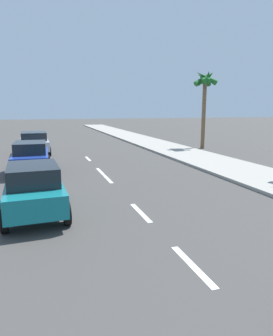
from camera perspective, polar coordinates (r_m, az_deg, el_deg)
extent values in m
plane|color=#423F3D|center=(17.25, -7.69, 0.28)|extent=(160.00, 160.00, 0.00)
cube|color=#9E998E|center=(21.33, 9.90, 2.48)|extent=(3.60, 80.00, 0.14)
cube|color=white|center=(6.75, 10.45, -17.52)|extent=(0.16, 1.80, 0.01)
cube|color=white|center=(9.64, 0.79, -8.35)|extent=(0.16, 1.80, 0.01)
cube|color=white|center=(14.19, -5.45, -2.01)|extent=(0.16, 1.80, 0.01)
cube|color=white|center=(15.83, -6.76, -0.66)|extent=(0.16, 1.80, 0.01)
cube|color=white|center=(19.98, -9.09, 1.74)|extent=(0.16, 1.80, 0.01)
cube|color=#14727A|center=(9.90, -18.68, -4.27)|extent=(1.80, 3.93, 0.64)
cube|color=black|center=(9.57, -18.86, -1.10)|extent=(1.52, 2.07, 0.56)
cylinder|color=black|center=(11.27, -22.91, -4.66)|extent=(0.21, 0.65, 0.64)
cylinder|color=black|center=(11.30, -14.67, -4.10)|extent=(0.21, 0.65, 0.64)
cylinder|color=black|center=(8.77, -23.59, -9.13)|extent=(0.21, 0.65, 0.64)
cylinder|color=black|center=(8.80, -12.92, -8.38)|extent=(0.21, 0.65, 0.64)
cube|color=#1E389E|center=(16.42, -19.17, 1.65)|extent=(1.78, 4.07, 0.64)
cube|color=black|center=(16.13, -19.34, 3.64)|extent=(1.53, 2.13, 0.56)
cylinder|color=black|center=(17.89, -21.62, 1.02)|extent=(0.19, 0.64, 0.64)
cylinder|color=black|center=(17.81, -16.19, 1.32)|extent=(0.19, 0.64, 0.64)
cylinder|color=black|center=(15.20, -22.49, -0.72)|extent=(0.19, 0.64, 0.64)
cylinder|color=black|center=(15.11, -16.10, -0.37)|extent=(0.19, 0.64, 0.64)
cube|color=#B7BABF|center=(23.14, -18.65, 4.28)|extent=(2.05, 4.58, 0.64)
cube|color=black|center=(22.86, -18.74, 5.71)|extent=(1.75, 2.41, 0.56)
cylinder|color=black|center=(24.72, -20.87, 3.67)|extent=(0.20, 0.65, 0.64)
cylinder|color=black|center=(24.74, -16.47, 3.95)|extent=(0.20, 0.65, 0.64)
cylinder|color=black|center=(21.67, -21.03, 2.70)|extent=(0.20, 0.65, 0.64)
cylinder|color=black|center=(21.69, -16.01, 3.02)|extent=(0.20, 0.65, 0.64)
cylinder|color=brown|center=(25.19, 12.50, 10.05)|extent=(0.31, 0.31, 5.71)
cone|color=#195B23|center=(25.45, 13.23, 16.13)|extent=(0.58, 1.41, 1.02)
cone|color=#195B23|center=(25.54, 12.80, 16.13)|extent=(1.38, 1.12, 1.29)
cone|color=#195B23|center=(25.49, 12.41, 16.16)|extent=(1.69, 0.65, 1.36)
cone|color=#195B23|center=(25.29, 12.18, 16.21)|extent=(1.05, 1.89, 1.28)
cone|color=#195B23|center=(25.07, 12.50, 16.24)|extent=(1.02, 1.36, 1.17)
cone|color=#195B23|center=(25.06, 12.99, 16.22)|extent=(1.83, 0.72, 1.21)
cone|color=#195B23|center=(25.25, 13.35, 16.17)|extent=(1.26, 1.49, 1.40)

